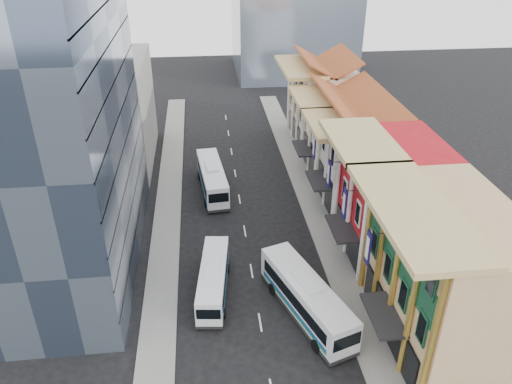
{
  "coord_description": "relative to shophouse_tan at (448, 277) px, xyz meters",
  "views": [
    {
      "loc": [
        -3.86,
        -23.15,
        30.07
      ],
      "look_at": [
        1.22,
        21.95,
        4.81
      ],
      "focal_mm": 35.0,
      "sensor_mm": 36.0,
      "label": 1
    }
  ],
  "objects": [
    {
      "name": "shophouse_red",
      "position": [
        0.0,
        12.0,
        0.0
      ],
      "size": [
        8.0,
        10.0,
        12.0
      ],
      "primitive_type": "cube",
      "color": "#AF131B",
      "rests_on": "ground"
    },
    {
      "name": "shophouse_cream_near",
      "position": [
        0.0,
        21.5,
        -1.0
      ],
      "size": [
        8.0,
        9.0,
        10.0
      ],
      "primitive_type": "cube",
      "color": "silver",
      "rests_on": "ground"
    },
    {
      "name": "bus_left_near",
      "position": [
        -17.72,
        7.29,
        -4.42
      ],
      "size": [
        3.44,
        10.03,
        3.15
      ],
      "primitive_type": null,
      "rotation": [
        0.0,
        0.0,
        -0.12
      ],
      "color": "white",
      "rests_on": "ground"
    },
    {
      "name": "shophouse_tan",
      "position": [
        0.0,
        0.0,
        0.0
      ],
      "size": [
        8.0,
        14.0,
        12.0
      ],
      "primitive_type": "cube",
      "color": "tan",
      "rests_on": "ground"
    },
    {
      "name": "shophouse_cream_far",
      "position": [
        0.0,
        41.0,
        -0.5
      ],
      "size": [
        8.0,
        12.0,
        11.0
      ],
      "primitive_type": "cube",
      "color": "silver",
      "rests_on": "ground"
    },
    {
      "name": "sidewalk_left",
      "position": [
        -22.5,
        17.0,
        -5.92
      ],
      "size": [
        3.0,
        90.0,
        0.15
      ],
      "primitive_type": "cube",
      "color": "slate",
      "rests_on": "ground"
    },
    {
      "name": "office_block_far",
      "position": [
        -30.0,
        37.0,
        1.0
      ],
      "size": [
        10.0,
        18.0,
        14.0
      ],
      "primitive_type": "cube",
      "color": "gray",
      "rests_on": "ground"
    },
    {
      "name": "bus_right",
      "position": [
        -10.02,
        3.53,
        -4.08
      ],
      "size": [
        6.54,
        12.26,
        3.85
      ],
      "primitive_type": null,
      "rotation": [
        0.0,
        0.0,
        0.33
      ],
      "color": "silver",
      "rests_on": "ground"
    },
    {
      "name": "shophouse_cream_mid",
      "position": [
        0.0,
        30.5,
        -1.0
      ],
      "size": [
        8.0,
        9.0,
        10.0
      ],
      "primitive_type": "cube",
      "color": "silver",
      "rests_on": "ground"
    },
    {
      "name": "bus_left_far",
      "position": [
        -17.13,
        26.44,
        -4.17
      ],
      "size": [
        3.73,
        11.61,
        3.66
      ],
      "primitive_type": null,
      "rotation": [
        0.0,
        0.0,
        0.09
      ],
      "color": "silver",
      "rests_on": "ground"
    },
    {
      "name": "sidewalk_right",
      "position": [
        -5.5,
        17.0,
        -5.92
      ],
      "size": [
        3.0,
        90.0,
        0.15
      ],
      "primitive_type": "cube",
      "color": "slate",
      "rests_on": "ground"
    },
    {
      "name": "office_tower",
      "position": [
        -31.0,
        14.0,
        9.0
      ],
      "size": [
        12.0,
        26.0,
        30.0
      ],
      "primitive_type": "cube",
      "color": "#3E4C63",
      "rests_on": "ground"
    }
  ]
}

